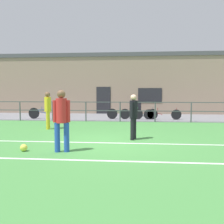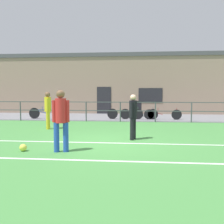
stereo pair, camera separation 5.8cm
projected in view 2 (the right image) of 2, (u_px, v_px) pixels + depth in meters
name	position (u px, v px, depth m)	size (l,w,h in m)	color
ground	(109.00, 143.00, 8.56)	(60.00, 44.00, 0.04)	#478C42
field_line_touchline	(108.00, 143.00, 8.51)	(36.00, 0.11, 0.00)	white
field_line_hash	(99.00, 161.00, 6.32)	(36.00, 0.11, 0.00)	white
pavement_strip	(123.00, 117.00, 16.99)	(48.00, 5.00, 0.02)	slate
perimeter_fence	(120.00, 109.00, 14.45)	(36.07, 0.07, 1.15)	#474C51
clubhouse_facade	(125.00, 84.00, 20.47)	(28.00, 2.56, 4.72)	gray
player_goalkeeper	(133.00, 114.00, 9.05)	(0.29, 0.43, 1.63)	black
player_striker	(48.00, 108.00, 11.63)	(0.30, 0.46, 1.72)	gold
player_winger	(61.00, 117.00, 7.18)	(0.48, 0.31, 1.78)	blue
soccer_ball_spare	(23.00, 148.00, 7.33)	(0.21, 0.21, 0.21)	#E5E04C
bicycle_parked_0	(125.00, 114.00, 15.65)	(2.24, 0.04, 0.75)	black
bicycle_parked_1	(163.00, 114.00, 15.43)	(2.29, 0.04, 0.72)	black
bicycle_parked_2	(47.00, 113.00, 15.85)	(2.31, 0.04, 0.78)	black
bicycle_parked_3	(139.00, 114.00, 15.57)	(2.35, 0.04, 0.74)	black
trash_bin_0	(137.00, 109.00, 17.48)	(0.62, 0.52, 1.06)	black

